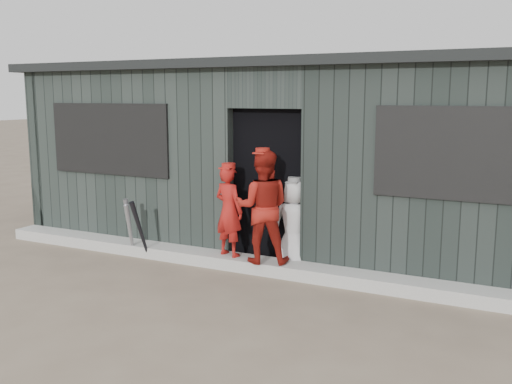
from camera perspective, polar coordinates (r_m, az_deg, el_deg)
The scene contains 9 objects.
ground at distance 5.69m, azimuth -8.22°, elevation -12.75°, with size 80.00×80.00×0.00m, color #6F5E4C.
curb at distance 7.15m, azimuth 0.07°, elevation -7.31°, with size 8.00×0.36×0.15m, color #ADADA7.
bat_left at distance 7.85m, azimuth -12.48°, elevation -3.78°, with size 0.07×0.07×0.74m, color #97979F.
bat_mid at distance 7.91m, azimuth -12.52°, elevation -3.44°, with size 0.07×0.07×0.80m, color gray.
bat_right at distance 7.65m, azimuth -11.50°, elevation -3.78°, with size 0.07×0.07×0.84m, color black.
player_red_left at distance 7.17m, azimuth -2.72°, elevation -1.89°, with size 0.42×0.28×1.15m, color #AC1915.
player_red_right at distance 6.85m, azimuth 0.66°, elevation -1.49°, with size 0.67×0.52×1.37m, color maroon.
player_grey_back at distance 7.13m, azimuth 3.85°, elevation -3.25°, with size 0.56×0.36×1.14m, color silver.
dugout at distance 8.43m, azimuth 5.12°, elevation 3.66°, with size 8.30×3.30×2.62m.
Camera 1 is at (3.00, -4.32, 2.15)m, focal length 40.00 mm.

